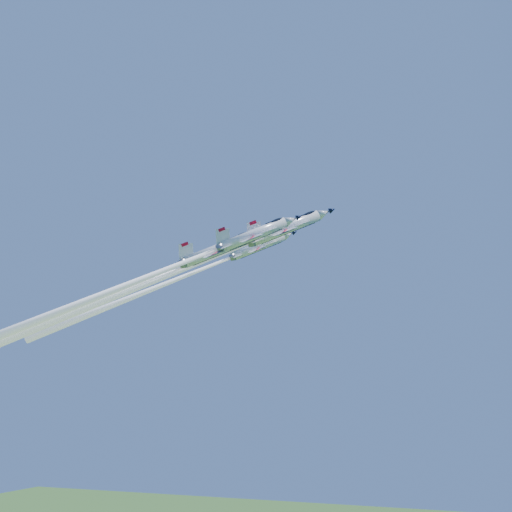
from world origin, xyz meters
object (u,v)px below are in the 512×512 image
(jet_slot, at_px, (122,288))
(jet_right, at_px, (131,283))
(jet_left, at_px, (174,280))
(jet_lead, at_px, (175,272))

(jet_slot, bearing_deg, jet_right, 18.77)
(jet_left, bearing_deg, jet_slot, -52.43)
(jet_right, bearing_deg, jet_left, 146.43)
(jet_left, bearing_deg, jet_right, -33.57)
(jet_left, xyz_separation_m, jet_right, (-0.45, -14.25, -3.39))
(jet_lead, bearing_deg, jet_right, -60.56)
(jet_lead, height_order, jet_left, jet_lead)
(jet_lead, bearing_deg, jet_left, 178.06)
(jet_slot, bearing_deg, jet_lead, 88.10)
(jet_left, height_order, jet_slot, jet_left)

